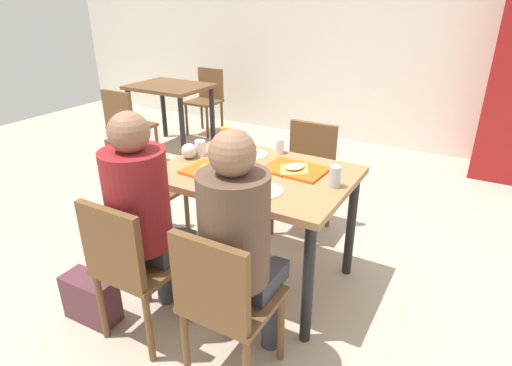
{
  "coord_description": "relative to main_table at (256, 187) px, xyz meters",
  "views": [
    {
      "loc": [
        1.16,
        -2.04,
        1.75
      ],
      "look_at": [
        0.0,
        0.0,
        0.7
      ],
      "focal_mm": 29.64,
      "sensor_mm": 36.0,
      "label": 1
    }
  ],
  "objects": [
    {
      "name": "pizza_slice_b",
      "position": [
        0.2,
        0.11,
        0.13
      ],
      "size": [
        0.19,
        0.22,
        0.02
      ],
      "color": "#C68C47",
      "rests_on": "tray_red_far"
    },
    {
      "name": "foil_bundle",
      "position": [
        -0.49,
        -0.02,
        0.15
      ],
      "size": [
        0.1,
        0.1,
        0.1
      ],
      "primitive_type": "sphere",
      "color": "silver",
      "rests_on": "main_table"
    },
    {
      "name": "chair_far_side",
      "position": [
        0.0,
        0.8,
        -0.17
      ],
      "size": [
        0.4,
        0.4,
        0.85
      ],
      "color": "brown",
      "rests_on": "ground_plane"
    },
    {
      "name": "tray_red_far",
      "position": [
        0.2,
        0.12,
        0.11
      ],
      "size": [
        0.37,
        0.28,
        0.02
      ],
      "primitive_type": "cube",
      "rotation": [
        0.0,
        0.0,
        -0.05
      ],
      "color": "#D85914",
      "rests_on": "main_table"
    },
    {
      "name": "background_chair_far",
      "position": [
        -2.2,
        2.53,
        -0.17
      ],
      "size": [
        0.4,
        0.4,
        0.85
      ],
      "color": "brown",
      "rests_on": "ground_plane"
    },
    {
      "name": "chair_left_end",
      "position": [
        -0.96,
        0.0,
        -0.17
      ],
      "size": [
        0.4,
        0.4,
        0.85
      ],
      "color": "brown",
      "rests_on": "ground_plane"
    },
    {
      "name": "plastic_cup_c",
      "position": [
        -0.46,
        0.06,
        0.15
      ],
      "size": [
        0.07,
        0.07,
        0.1
      ],
      "primitive_type": "cylinder",
      "color": "white",
      "rests_on": "main_table"
    },
    {
      "name": "pizza_slice_a",
      "position": [
        -0.23,
        -0.15,
        0.13
      ],
      "size": [
        0.22,
        0.22,
        0.02
      ],
      "color": "tan",
      "rests_on": "tray_red_near"
    },
    {
      "name": "background_chair_near",
      "position": [
        -2.2,
        1.06,
        -0.17
      ],
      "size": [
        0.4,
        0.4,
        0.85
      ],
      "color": "brown",
      "rests_on": "ground_plane"
    },
    {
      "name": "soda_can",
      "position": [
        0.49,
        0.02,
        0.17
      ],
      "size": [
        0.07,
        0.07,
        0.12
      ],
      "primitive_type": "cylinder",
      "color": "#B7BCC6",
      "rests_on": "main_table"
    },
    {
      "name": "handbag",
      "position": [
        -0.64,
        -0.82,
        -0.53
      ],
      "size": [
        0.32,
        0.17,
        0.28
      ],
      "primitive_type": "cube",
      "rotation": [
        0.0,
        0.0,
        0.03
      ],
      "color": "#592D38",
      "rests_on": "ground_plane"
    },
    {
      "name": "paper_plate_near_edge",
      "position": [
        0.17,
        -0.23,
        0.11
      ],
      "size": [
        0.22,
        0.22,
        0.01
      ],
      "primitive_type": "cylinder",
      "color": "white",
      "rests_on": "main_table"
    },
    {
      "name": "paper_plate_center",
      "position": [
        -0.17,
        0.23,
        0.11
      ],
      "size": [
        0.22,
        0.22,
        0.01
      ],
      "primitive_type": "cylinder",
      "color": "white",
      "rests_on": "main_table"
    },
    {
      "name": "person_in_red",
      "position": [
        -0.29,
        -0.66,
        0.08
      ],
      "size": [
        0.32,
        0.42,
        1.26
      ],
      "color": "#383842",
      "rests_on": "ground_plane"
    },
    {
      "name": "plastic_cup_b",
      "position": [
        0.03,
        -0.35,
        0.15
      ],
      "size": [
        0.07,
        0.07,
        0.1
      ],
      "primitive_type": "cylinder",
      "color": "white",
      "rests_on": "main_table"
    },
    {
      "name": "ground_plane",
      "position": [
        0.0,
        0.0,
        -0.68
      ],
      "size": [
        10.0,
        10.0,
        0.02
      ],
      "primitive_type": "cube",
      "color": "#B7A893"
    },
    {
      "name": "chair_near_right",
      "position": [
        0.29,
        -0.8,
        -0.17
      ],
      "size": [
        0.4,
        0.4,
        0.85
      ],
      "color": "brown",
      "rests_on": "ground_plane"
    },
    {
      "name": "condiment_bottle",
      "position": [
        -0.37,
        0.23,
        0.18
      ],
      "size": [
        0.06,
        0.06,
        0.16
      ],
      "primitive_type": "cylinder",
      "color": "orange",
      "rests_on": "main_table"
    },
    {
      "name": "background_table",
      "position": [
        -2.2,
        1.8,
        -0.03
      ],
      "size": [
        0.9,
        0.7,
        0.77
      ],
      "color": "brown",
      "rests_on": "ground_plane"
    },
    {
      "name": "back_wall",
      "position": [
        0.0,
        3.2,
        0.73
      ],
      "size": [
        10.0,
        0.1,
        2.8
      ],
      "primitive_type": "cube",
      "color": "silver",
      "rests_on": "ground_plane"
    },
    {
      "name": "person_in_brown_jacket",
      "position": [
        0.29,
        -0.66,
        0.08
      ],
      "size": [
        0.32,
        0.42,
        1.26
      ],
      "color": "#383842",
      "rests_on": "ground_plane"
    },
    {
      "name": "chair_near_left",
      "position": [
        -0.29,
        -0.8,
        -0.17
      ],
      "size": [
        0.4,
        0.4,
        0.85
      ],
      "color": "brown",
      "rests_on": "ground_plane"
    },
    {
      "name": "tray_red_near",
      "position": [
        -0.2,
        -0.15,
        0.11
      ],
      "size": [
        0.38,
        0.28,
        0.02
      ],
      "primitive_type": "cube",
      "rotation": [
        0.0,
        0.0,
        -0.07
      ],
      "color": "#D85914",
      "rests_on": "main_table"
    },
    {
      "name": "main_table",
      "position": [
        0.0,
        0.0,
        0.0
      ],
      "size": [
        1.15,
        0.83,
        0.77
      ],
      "color": "#9E7247",
      "rests_on": "ground_plane"
    },
    {
      "name": "plastic_cup_a",
      "position": [
        -0.03,
        0.35,
        0.15
      ],
      "size": [
        0.07,
        0.07,
        0.1
      ],
      "primitive_type": "cylinder",
      "color": "white",
      "rests_on": "main_table"
    }
  ]
}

